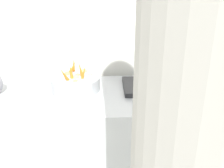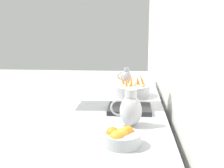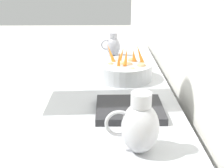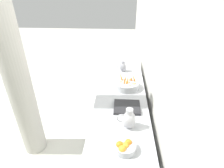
% 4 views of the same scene
% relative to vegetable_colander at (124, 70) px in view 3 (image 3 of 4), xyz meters
% --- Properties ---
extents(prep_counter, '(0.72, 2.94, 0.89)m').
position_rel_vegetable_colander_xyz_m(prep_counter, '(0.08, 0.16, -0.50)').
color(prep_counter, '#ADAFB5').
rests_on(prep_counter, ground_plane).
extents(vegetable_colander, '(0.38, 0.38, 0.23)m').
position_rel_vegetable_colander_xyz_m(vegetable_colander, '(0.00, 0.00, 0.00)').
color(vegetable_colander, '#ADAFB5').
rests_on(vegetable_colander, prep_counter).
extents(metal_pitcher_tall, '(0.21, 0.15, 0.25)m').
position_rel_vegetable_colander_xyz_m(metal_pitcher_tall, '(-0.01, 0.87, 0.06)').
color(metal_pitcher_tall, '#A3A3A8').
rests_on(metal_pitcher_tall, prep_counter).
extents(metal_pitcher_short, '(0.16, 0.12, 0.19)m').
position_rel_vegetable_colander_xyz_m(metal_pitcher_short, '(0.06, -0.59, 0.03)').
color(metal_pitcher_short, gray).
rests_on(metal_pitcher_short, prep_counter).
extents(counter_sink_basin, '(0.34, 0.30, 0.04)m').
position_rel_vegetable_colander_xyz_m(counter_sink_basin, '(0.00, 0.52, -0.04)').
color(counter_sink_basin, '#232326').
rests_on(counter_sink_basin, prep_counter).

